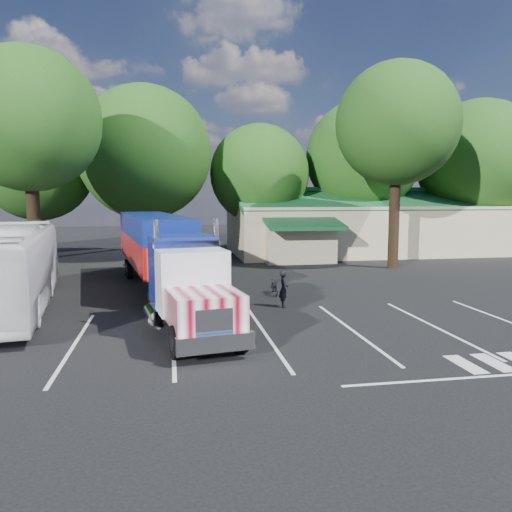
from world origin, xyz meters
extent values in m
plane|color=black|center=(0.00, 0.00, 0.00)|extent=(120.00, 120.00, 0.00)
cube|color=tan|center=(14.00, 18.00, 2.00)|extent=(24.00, 11.00, 4.00)
cube|color=#17512B|center=(14.00, 15.60, 4.50)|extent=(24.20, 6.25, 2.10)
cube|color=#17512B|center=(14.00, 20.40, 4.50)|extent=(24.20, 6.25, 2.10)
cube|color=tan|center=(6.00, 12.30, 1.40)|extent=(5.00, 2.50, 2.80)
cube|color=#17512B|center=(6.00, 11.00, 2.90)|extent=(5.40, 3.19, 0.80)
cylinder|color=black|center=(-13.00, 17.80, 2.00)|extent=(0.70, 0.70, 4.00)
sphere|color=#174313|center=(-13.00, 17.80, 7.15)|extent=(8.40, 8.40, 8.40)
cylinder|color=black|center=(-5.00, 16.20, 2.15)|extent=(0.70, 0.70, 4.30)
sphere|color=#174313|center=(-5.00, 16.20, 8.05)|extent=(10.00, 10.00, 10.00)
cylinder|color=black|center=(4.00, 17.50, 1.80)|extent=(0.70, 0.70, 3.60)
sphere|color=#174313|center=(4.00, 17.50, 6.60)|extent=(8.00, 8.00, 8.00)
cylinder|color=black|center=(13.00, 18.00, 2.25)|extent=(0.70, 0.70, 4.50)
sphere|color=#174313|center=(13.00, 18.00, 8.10)|extent=(9.60, 9.60, 9.60)
cylinder|color=black|center=(23.00, 16.80, 1.95)|extent=(0.70, 0.70, 3.90)
sphere|color=#174313|center=(23.00, 16.80, 7.80)|extent=(10.40, 10.40, 10.40)
cylinder|color=black|center=(-10.50, 6.00, 3.00)|extent=(0.70, 0.70, 6.00)
sphere|color=#174313|center=(-10.50, 6.00, 8.85)|extent=(7.60, 7.60, 7.60)
cylinder|color=black|center=(11.50, 8.50, 3.25)|extent=(0.70, 0.70, 6.50)
sphere|color=#174313|center=(11.50, 8.50, 9.50)|extent=(8.00, 8.00, 8.00)
cube|color=black|center=(-2.58, -5.26, 0.70)|extent=(1.99, 6.62, 0.23)
cube|color=white|center=(-2.00, -8.72, 0.61)|extent=(2.35, 0.61, 0.52)
cube|color=white|center=(-2.03, -8.54, 1.17)|extent=(1.13, 0.29, 0.84)
cube|color=silver|center=(-2.21, -7.47, 1.36)|extent=(2.49, 2.57, 1.08)
cube|color=silver|center=(-2.51, -5.63, 1.92)|extent=(2.55, 1.86, 2.15)
cube|color=black|center=(-2.42, -6.23, 2.39)|extent=(2.14, 0.43, 0.94)
cube|color=white|center=(-2.64, -4.84, 3.14)|extent=(2.42, 0.49, 0.23)
cube|color=#0C1C54|center=(-2.79, -3.96, 2.11)|extent=(2.62, 2.23, 2.53)
cylinder|color=white|center=(-3.71, -4.97, 2.43)|extent=(0.19, 0.19, 3.18)
cylinder|color=white|center=(-1.59, -4.62, 2.43)|extent=(0.19, 0.19, 3.18)
cylinder|color=white|center=(-3.84, -5.37, 0.70)|extent=(0.85, 1.58, 0.62)
cylinder|color=white|center=(-1.34, -4.96, 0.70)|extent=(0.85, 1.58, 0.62)
cube|color=silver|center=(-4.12, 4.07, 2.01)|extent=(4.36, 12.22, 1.40)
cube|color=navy|center=(-4.12, 4.07, 3.28)|extent=(4.36, 12.22, 1.12)
cube|color=black|center=(-4.76, 7.95, 0.80)|extent=(1.64, 3.42, 0.33)
cube|color=black|center=(-3.94, -1.02, 0.66)|extent=(0.13, 0.13, 1.31)
cube|color=black|center=(-2.65, -0.81, 0.66)|extent=(0.13, 0.13, 1.31)
cube|color=white|center=(-5.11, 10.08, 0.42)|extent=(2.24, 0.48, 0.11)
cylinder|color=black|center=(-3.10, -8.10, 0.52)|extent=(0.49, 1.07, 1.03)
cylinder|color=black|center=(-1.16, -7.77, 0.52)|extent=(0.49, 1.07, 1.03)
cylinder|color=black|center=(-3.81, -3.85, 0.52)|extent=(0.49, 1.07, 1.03)
cylinder|color=black|center=(-1.87, -3.53, 0.52)|extent=(0.49, 1.07, 1.03)
cylinder|color=black|center=(-3.97, -2.83, 0.52)|extent=(0.49, 1.07, 1.03)
cylinder|color=black|center=(-2.03, -2.51, 0.52)|extent=(0.49, 1.07, 1.03)
cylinder|color=black|center=(-5.61, 7.05, 0.52)|extent=(0.49, 1.07, 1.03)
cylinder|color=black|center=(-3.67, 7.38, 0.52)|extent=(0.49, 1.07, 1.03)
cylinder|color=black|center=(-5.79, 8.16, 0.52)|extent=(0.49, 1.07, 1.03)
cylinder|color=black|center=(-3.85, 8.48, 0.52)|extent=(0.49, 1.07, 1.03)
imported|color=black|center=(1.60, -1.81, 0.81)|extent=(0.45, 0.63, 1.62)
imported|color=black|center=(1.80, 1.00, 0.42)|extent=(0.61, 1.60, 0.83)
imported|color=silver|center=(-10.01, -0.46, 1.82)|extent=(4.87, 13.37, 3.64)
imported|color=#A1A2A8|center=(9.57, 14.00, 0.65)|extent=(4.13, 2.02, 1.30)
camera|label=1|loc=(-3.24, -22.68, 4.85)|focal=35.00mm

